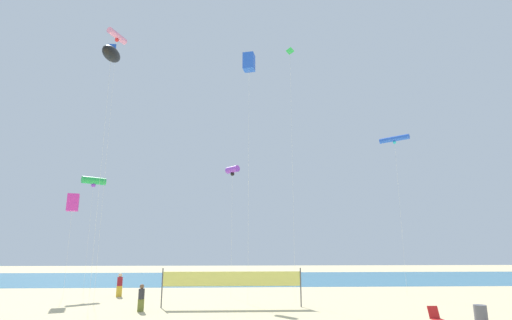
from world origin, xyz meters
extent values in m
cube|color=teal|center=(0.00, 31.37, 0.00)|extent=(120.00, 20.00, 0.01)
cube|color=gold|center=(-8.90, 15.25, 0.39)|extent=(0.38, 0.23, 0.79)
cylinder|color=maroon|center=(-8.90, 15.25, 1.11)|extent=(0.40, 0.40, 0.65)
sphere|color=beige|center=(-8.90, 15.25, 1.59)|extent=(0.29, 0.29, 0.29)
cube|color=olive|center=(-5.55, 8.41, 0.35)|extent=(0.34, 0.20, 0.71)
cylinder|color=#2D2D33|center=(-5.55, 8.41, 1.00)|extent=(0.36, 0.36, 0.59)
sphere|color=brown|center=(-5.55, 8.41, 1.43)|extent=(0.26, 0.26, 0.26)
cube|color=red|center=(9.86, 3.56, 0.32)|extent=(0.52, 0.48, 0.03)
cube|color=red|center=(9.86, 3.85, 0.60)|extent=(0.52, 0.23, 0.57)
cylinder|color=#595960|center=(12.57, 4.38, 0.42)|extent=(0.62, 0.62, 0.85)
cylinder|color=#4C4C51|center=(-4.61, 9.74, 1.20)|extent=(0.08, 0.08, 2.40)
cylinder|color=#4C4C51|center=(4.22, 9.73, 1.20)|extent=(0.08, 0.08, 2.40)
cube|color=#EAE566|center=(-0.19, 9.74, 1.73)|extent=(8.83, 0.03, 0.90)
cylinder|color=silver|center=(0.86, 10.87, 8.72)|extent=(0.01, 0.01, 17.44)
cube|color=blue|center=(0.86, 10.87, 17.44)|extent=(0.99, 0.99, 1.31)
cylinder|color=silver|center=(-0.35, 14.43, 4.90)|extent=(0.01, 0.01, 9.80)
cylinder|color=purple|center=(-0.35, 14.43, 9.80)|extent=(1.20, 1.29, 0.53)
sphere|color=black|center=(-0.35, 14.43, 9.43)|extent=(0.32, 0.32, 0.32)
cylinder|color=silver|center=(-8.41, 7.90, 8.15)|extent=(0.01, 0.01, 16.30)
ellipsoid|color=black|center=(-8.41, 7.90, 16.30)|extent=(1.08, 2.85, 1.49)
cube|color=blue|center=(-8.41, 7.90, 16.70)|extent=(0.53, 0.06, 0.67)
cylinder|color=silver|center=(-13.10, 19.19, 4.80)|extent=(0.01, 0.01, 9.60)
cylinder|color=green|center=(-13.10, 19.19, 9.60)|extent=(2.03, 1.75, 0.64)
sphere|color=purple|center=(-13.10, 19.19, 9.17)|extent=(0.39, 0.39, 0.39)
cylinder|color=silver|center=(4.15, 11.78, 9.46)|extent=(0.01, 0.01, 18.92)
pyramid|color=green|center=(4.14, 11.81, 18.98)|extent=(0.53, 0.52, 0.37)
cylinder|color=silver|center=(-12.95, 14.96, 3.57)|extent=(0.01, 0.01, 7.13)
cube|color=#D833A5|center=(-12.95, 14.96, 7.13)|extent=(1.08, 1.08, 1.35)
cylinder|color=silver|center=(13.30, 14.76, 6.31)|extent=(0.01, 0.01, 12.63)
cylinder|color=blue|center=(13.30, 14.76, 12.63)|extent=(2.11, 1.97, 0.43)
sphere|color=#26BFCC|center=(13.30, 14.76, 12.31)|extent=(0.26, 0.26, 0.26)
cylinder|color=silver|center=(-9.58, 11.95, 10.01)|extent=(0.01, 0.01, 20.02)
cylinder|color=pink|center=(-9.58, 11.95, 20.02)|extent=(1.13, 1.92, 0.50)
sphere|color=red|center=(-9.58, 11.95, 19.67)|extent=(0.30, 0.30, 0.30)
camera|label=1|loc=(0.24, -15.66, 3.83)|focal=26.63mm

